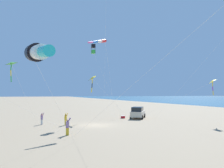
# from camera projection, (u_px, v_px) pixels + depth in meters

# --- Properties ---
(ground_plane) EXTENTS (600.00, 600.00, 0.00)m
(ground_plane) POSITION_uv_depth(u_px,v_px,m) (96.00, 125.00, 29.17)
(ground_plane) COLOR gray
(parked_car) EXTENTS (3.97, 4.59, 1.85)m
(parked_car) POSITION_uv_depth(u_px,v_px,m) (138.00, 112.00, 37.21)
(parked_car) COLOR beige
(parked_car) RESTS_ON ground_plane
(cooler_box) EXTENTS (0.62, 0.42, 0.42)m
(cooler_box) POSITION_uv_depth(u_px,v_px,m) (123.00, 117.00, 37.26)
(cooler_box) COLOR red
(cooler_box) RESTS_ON ground_plane
(person_adult_flyer) EXTENTS (0.52, 0.41, 1.69)m
(person_adult_flyer) POSITION_uv_depth(u_px,v_px,m) (68.00, 126.00, 22.06)
(person_adult_flyer) COLOR gold
(person_adult_flyer) RESTS_ON ground_plane
(person_child_green_jacket) EXTENTS (0.52, 0.56, 1.57)m
(person_child_green_jacket) POSITION_uv_depth(u_px,v_px,m) (42.00, 118.00, 29.62)
(person_child_green_jacket) COLOR silver
(person_child_green_jacket) RESTS_ON ground_plane
(person_child_grey_jacket) EXTENTS (0.49, 0.55, 1.57)m
(person_child_grey_jacket) POSITION_uv_depth(u_px,v_px,m) (66.00, 119.00, 28.98)
(person_child_grey_jacket) COLOR gold
(person_child_grey_jacket) RESTS_ON ground_plane
(kite_delta_small_distant) EXTENTS (6.63, 1.53, 6.74)m
(kite_delta_small_distant) POSITION_uv_depth(u_px,v_px,m) (92.00, 78.00, 34.00)
(kite_delta_small_distant) COLOR yellow
(kite_delta_small_distant) RESTS_ON ground_plane
(kite_windsock_green_low_center) EXTENTS (6.72, 8.80, 10.91)m
(kite_windsock_green_low_center) POSITION_uv_depth(u_px,v_px,m) (100.00, 41.00, 28.03)
(kite_windsock_green_low_center) COLOR red
(kite_windsock_green_low_center) RESTS_ON ground_plane
(kite_windsock_yellow_midlevel) EXTENTS (4.03, 12.73, 6.36)m
(kite_windsock_yellow_midlevel) POSITION_uv_depth(u_px,v_px,m) (37.00, 52.00, 9.48)
(kite_windsock_yellow_midlevel) COLOR black
(kite_windsock_yellow_midlevel) RESTS_ON ground_plane
(kite_delta_black_fish_shape) EXTENTS (3.16, 10.70, 7.01)m
(kite_delta_black_fish_shape) POSITION_uv_depth(u_px,v_px,m) (11.00, 64.00, 21.07)
(kite_delta_black_fish_shape) COLOR green
(kite_delta_black_fish_shape) RESTS_ON ground_plane
(kite_box_white_trailing) EXTENTS (6.02, 2.89, 11.19)m
(kite_box_white_trailing) POSITION_uv_depth(u_px,v_px,m) (93.00, 49.00, 33.22)
(kite_box_white_trailing) COLOR black
(kite_box_white_trailing) RESTS_ON ground_plane
(kite_delta_long_streamer_left) EXTENTS (4.84, 13.11, 6.01)m
(kite_delta_long_streamer_left) POSITION_uv_depth(u_px,v_px,m) (212.00, 82.00, 30.67)
(kite_delta_long_streamer_left) COLOR yellow
(kite_delta_long_streamer_left) RESTS_ON ground_plane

